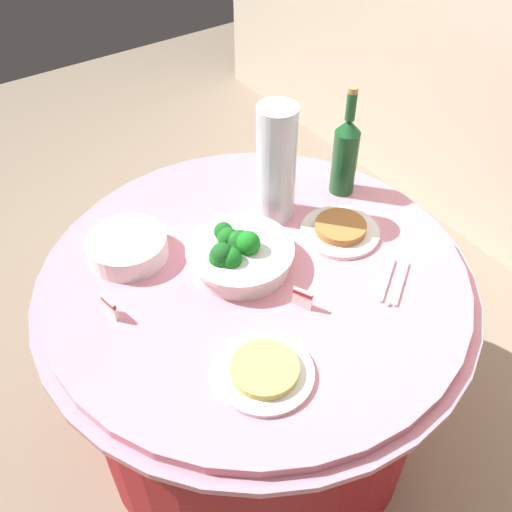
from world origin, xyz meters
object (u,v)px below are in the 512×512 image
at_px(label_placard_mid, 303,298).
at_px(food_plate_peanuts, 340,230).
at_px(label_placard_front, 110,307).
at_px(wine_bottle, 345,154).
at_px(plate_stack, 128,247).
at_px(decorative_fruit_vase, 276,169).
at_px(broccoli_bowl, 238,253).
at_px(food_plate_noodles, 265,371).
at_px(serving_tongs, 395,284).

bearing_deg(label_placard_mid, food_plate_peanuts, 121.39).
bearing_deg(food_plate_peanuts, label_placard_front, -97.35).
xyz_separation_m(wine_bottle, food_plate_peanuts, (0.15, -0.13, -0.12)).
bearing_deg(label_placard_front, label_placard_mid, 58.95).
height_order(plate_stack, wine_bottle, wine_bottle).
distance_m(decorative_fruit_vase, label_placard_mid, 0.39).
relative_size(broccoli_bowl, plate_stack, 1.33).
height_order(broccoli_bowl, food_plate_peanuts, broccoli_bowl).
bearing_deg(broccoli_bowl, food_plate_noodles, -23.92).
bearing_deg(decorative_fruit_vase, wine_bottle, 84.00).
xyz_separation_m(broccoli_bowl, label_placard_front, (-0.03, -0.35, -0.01)).
xyz_separation_m(wine_bottle, label_placard_front, (0.07, -0.78, -0.10)).
relative_size(plate_stack, serving_tongs, 1.34).
bearing_deg(wine_bottle, label_placard_front, -85.02).
relative_size(decorative_fruit_vase, label_placard_mid, 6.18).
bearing_deg(food_plate_peanuts, wine_bottle, 138.44).
bearing_deg(serving_tongs, decorative_fruit_vase, -168.97).
relative_size(wine_bottle, label_placard_mid, 6.11).
bearing_deg(plate_stack, food_plate_noodles, 8.53).
relative_size(broccoli_bowl, label_placard_front, 5.09).
distance_m(decorative_fruit_vase, food_plate_noodles, 0.58).
bearing_deg(food_plate_noodles, decorative_fruit_vase, 141.75).
height_order(wine_bottle, label_placard_mid, wine_bottle).
bearing_deg(label_placard_front, wine_bottle, 94.98).
xyz_separation_m(serving_tongs, label_placard_front, (-0.31, -0.63, 0.03)).
xyz_separation_m(decorative_fruit_vase, label_placard_front, (0.09, -0.55, -0.12)).
relative_size(plate_stack, wine_bottle, 0.62).
distance_m(wine_bottle, serving_tongs, 0.43).
distance_m(broccoli_bowl, plate_stack, 0.30).
bearing_deg(wine_bottle, broccoli_bowl, -77.21).
relative_size(food_plate_noodles, label_placard_mid, 4.00).
height_order(plate_stack, label_placard_mid, plate_stack).
bearing_deg(serving_tongs, label_placard_front, -116.44).
bearing_deg(decorative_fruit_vase, food_plate_noodles, -38.25).
bearing_deg(plate_stack, decorative_fruit_vase, 79.99).
relative_size(food_plate_noodles, label_placard_front, 4.00).
bearing_deg(serving_tongs, plate_stack, -133.65).
bearing_deg(food_plate_noodles, label_placard_front, -149.66).
bearing_deg(food_plate_peanuts, broccoli_bowl, -99.87).
relative_size(wine_bottle, serving_tongs, 2.14).
relative_size(serving_tongs, label_placard_mid, 2.86).
relative_size(plate_stack, food_plate_peanuts, 0.95).
height_order(broccoli_bowl, plate_stack, broccoli_bowl).
bearing_deg(serving_tongs, label_placard_mid, -107.86).
height_order(food_plate_peanuts, label_placard_front, label_placard_front).
distance_m(food_plate_noodles, food_plate_peanuts, 0.52).
bearing_deg(decorative_fruit_vase, label_placard_mid, -25.48).
bearing_deg(label_placard_mid, serving_tongs, 72.14).
distance_m(serving_tongs, food_plate_noodles, 0.43).
height_order(plate_stack, food_plate_peanuts, plate_stack).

